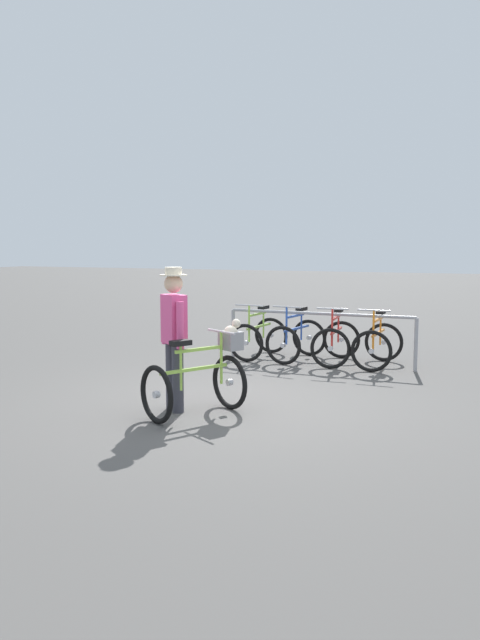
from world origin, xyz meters
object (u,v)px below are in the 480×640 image
Objects in this scene: person_with_featured_bike at (174,333)px; racked_bike_lime at (259,337)px; racked_bike_blue at (297,339)px; racked_bike_red at (336,342)px; racked_bike_orange at (378,344)px; featured_bicycle at (203,374)px.

racked_bike_lime is at bearing 96.51° from person_with_featured_bike.
racked_bike_blue is at bearing 85.94° from person_with_featured_bike.
racked_bike_lime is 0.98× the size of racked_bike_blue.
racked_bike_red is (1.40, 0.00, -0.00)m from racked_bike_lime.
featured_bicycle is (-1.28, -3.80, 0.12)m from racked_bike_orange.
person_with_featured_bike is (-1.67, -3.79, 0.58)m from racked_bike_orange.
racked_bike_lime is at bearing 102.25° from featured_bicycle.
person_with_featured_bike reaches higher than racked_bike_lime.
racked_bike_lime is 0.67× the size of person_with_featured_bike.
racked_bike_blue is at bearing -179.85° from racked_bike_red.
racked_bike_lime is 3.88m from featured_bicycle.
featured_bicycle is 0.61m from person_with_featured_bike.
racked_bike_red is 0.70m from racked_bike_orange.
racked_bike_red is at bearing -179.85° from racked_bike_orange.
person_with_featured_bike is at bearing -83.49° from racked_bike_lime.
person_with_featured_bike reaches higher than racked_bike_blue.
racked_bike_blue is 0.70m from racked_bike_red.
racked_bike_blue is 0.69× the size of person_with_featured_bike.
racked_bike_red is (0.70, 0.00, -0.00)m from racked_bike_blue.
racked_bike_lime is 1.40m from racked_bike_red.
racked_bike_orange is at bearing 0.15° from racked_bike_blue.
racked_bike_red is at bearing 0.15° from racked_bike_blue.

